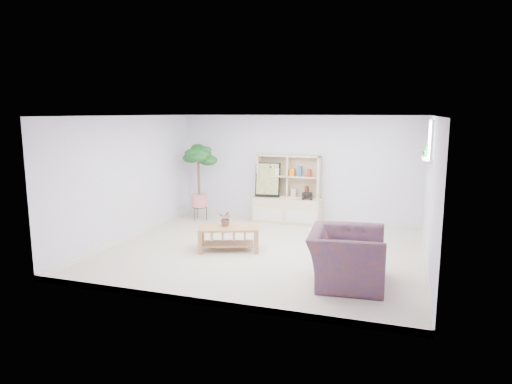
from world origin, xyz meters
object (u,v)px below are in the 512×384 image
(coffee_table, at_px, (229,238))
(floor_tree, at_px, (199,183))
(storage_unit, at_px, (287,189))
(armchair, at_px, (347,253))

(coffee_table, height_order, floor_tree, floor_tree)
(storage_unit, xyz_separation_m, floor_tree, (-1.98, -0.40, 0.12))
(armchair, bearing_deg, floor_tree, 47.26)
(floor_tree, xyz_separation_m, armchair, (3.74, -2.95, -0.43))
(storage_unit, bearing_deg, coffee_table, -101.28)
(storage_unit, distance_m, armchair, 3.80)
(floor_tree, distance_m, armchair, 4.78)
(storage_unit, relative_size, coffee_table, 1.43)
(storage_unit, relative_size, armchair, 1.26)
(storage_unit, height_order, armchair, storage_unit)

